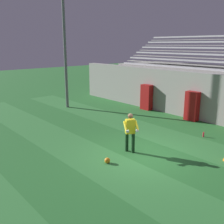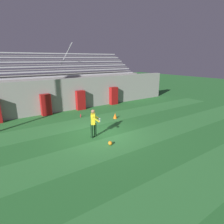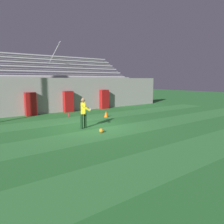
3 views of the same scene
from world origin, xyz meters
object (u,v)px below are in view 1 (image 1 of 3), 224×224
(soccer_ball, at_px, (107,160))
(water_bottle, at_px, (203,134))
(padding_pillar_gate_left, at_px, (192,106))
(floodlight_pole, at_px, (64,29))
(padding_pillar_far_left, at_px, (147,97))
(goalkeeper, at_px, (130,130))

(soccer_ball, xyz_separation_m, water_bottle, (0.86, 5.43, 0.01))
(padding_pillar_gate_left, bearing_deg, water_bottle, -45.91)
(soccer_ball, bearing_deg, floodlight_pole, 157.09)
(padding_pillar_gate_left, distance_m, floodlight_pole, 9.73)
(padding_pillar_far_left, relative_size, soccer_ball, 7.84)
(floodlight_pole, xyz_separation_m, goalkeeper, (8.72, -2.36, -4.45))
(padding_pillar_far_left, relative_size, water_bottle, 7.19)
(padding_pillar_far_left, relative_size, goalkeeper, 1.03)
(padding_pillar_far_left, distance_m, floodlight_pole, 7.23)
(soccer_ball, relative_size, water_bottle, 0.92)
(goalkeeper, bearing_deg, water_bottle, 75.27)
(padding_pillar_gate_left, distance_m, padding_pillar_far_left, 3.55)
(goalkeeper, bearing_deg, padding_pillar_far_left, 126.50)
(padding_pillar_gate_left, bearing_deg, floodlight_pole, -154.14)
(goalkeeper, bearing_deg, floodlight_pole, 164.87)
(padding_pillar_far_left, height_order, goalkeeper, padding_pillar_far_left)
(padding_pillar_gate_left, xyz_separation_m, goalkeeper, (0.97, -6.11, 0.09))
(padding_pillar_gate_left, xyz_separation_m, water_bottle, (2.03, -2.09, -0.74))
(padding_pillar_far_left, height_order, floodlight_pole, floodlight_pole)
(padding_pillar_gate_left, xyz_separation_m, padding_pillar_far_left, (-3.55, 0.00, 0.00))
(padding_pillar_far_left, height_order, water_bottle, padding_pillar_far_left)
(goalkeeper, bearing_deg, padding_pillar_gate_left, 99.04)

